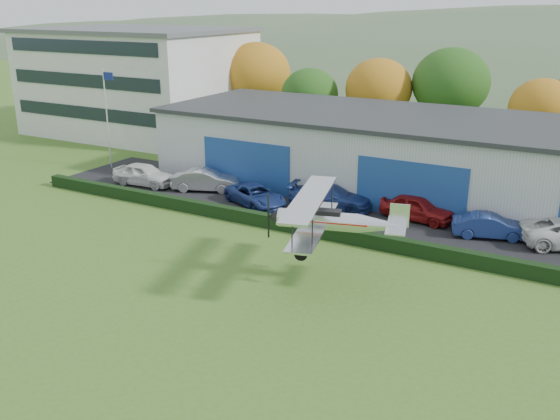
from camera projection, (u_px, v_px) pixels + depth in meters
The scene contains 15 objects.
ground at pixel (92, 368), 22.83m from camera, with size 300.00×300.00×0.00m, color #486B21.
apron at pixel (373, 216), 38.82m from camera, with size 48.00×9.00×0.05m, color black.
hedge at pixel (342, 235), 34.73m from camera, with size 46.00×0.60×0.80m, color black.
hangar at pixel (438, 156), 42.83m from camera, with size 40.60×12.60×5.30m.
office_block at pixel (139, 80), 63.03m from camera, with size 20.60×15.60×10.40m.
flagpole at pixel (107, 109), 48.67m from camera, with size 1.05×0.10×8.00m.
tree_belt at pixel (433, 89), 54.25m from camera, with size 75.70×13.22×10.12m.
distant_hills at pixel (523, 118), 144.88m from camera, with size 430.00×196.00×56.00m.
car_0 at pixel (144, 174), 45.15m from camera, with size 1.92×4.78×1.63m, color silver.
car_1 at pixel (205, 180), 43.84m from camera, with size 1.64×4.71×1.55m, color silver.
car_2 at pixel (256, 195), 40.69m from camera, with size 2.24×4.86×1.35m, color navy.
car_3 at pixel (330, 197), 40.03m from camera, with size 2.21×5.42×1.57m, color navy.
car_4 at pixel (417, 208), 37.92m from camera, with size 1.86×4.63×1.58m, color maroon.
car_5 at pixel (490, 226), 35.10m from camera, with size 1.46×4.17×1.38m, color navy.
biplane at pixel (330, 219), 28.73m from camera, with size 6.70×7.60×2.84m.
Camera 1 is at (15.72, -13.85, 12.86)m, focal length 39.56 mm.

